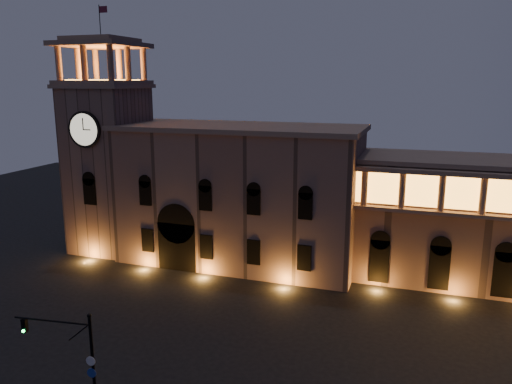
# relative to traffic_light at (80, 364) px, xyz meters

# --- Properties ---
(ground) EXTENTS (160.00, 160.00, 0.00)m
(ground) POSITION_rel_traffic_light_xyz_m (1.19, 11.14, -4.23)
(ground) COLOR black
(ground) RESTS_ON ground
(government_building) EXTENTS (30.80, 12.80, 17.60)m
(government_building) POSITION_rel_traffic_light_xyz_m (-0.88, 33.07, 4.54)
(government_building) COLOR #7B5B50
(government_building) RESTS_ON ground
(clock_tower) EXTENTS (9.80, 9.80, 32.40)m
(clock_tower) POSITION_rel_traffic_light_xyz_m (-19.31, 32.11, 8.27)
(clock_tower) COLOR #7B5B50
(clock_tower) RESTS_ON ground
(traffic_light) EXTENTS (5.84, 1.15, 8.06)m
(traffic_light) POSITION_rel_traffic_light_xyz_m (0.00, 0.00, 0.00)
(traffic_light) COLOR black
(traffic_light) RESTS_ON ground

